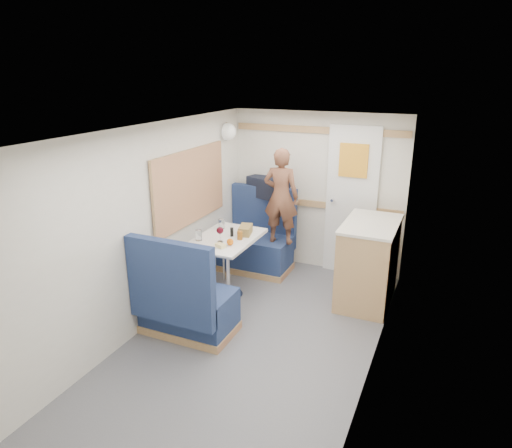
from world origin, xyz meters
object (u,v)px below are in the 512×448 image
at_px(bench_far, 257,246).
at_px(dome_light, 228,132).
at_px(bench_near, 185,307).
at_px(tray, 228,250).
at_px(tumbler_left, 199,235).
at_px(beer_glass, 240,235).
at_px(cheese_block, 220,246).
at_px(orange_fruit, 230,242).
at_px(dinette_table, 226,250).
at_px(pepper_grinder, 232,232).
at_px(wine_glass, 220,231).
at_px(duffel_bag, 268,188).
at_px(bread_loaf, 245,230).
at_px(person, 281,196).
at_px(galley_counter, 368,262).
at_px(tumbler_mid, 221,224).

xyz_separation_m(bench_far, dome_light, (-0.39, -0.01, 1.45)).
height_order(bench_near, tray, bench_near).
bearing_deg(tumbler_left, tray, -19.58).
bearing_deg(beer_glass, tumbler_left, -153.15).
relative_size(dome_light, cheese_block, 1.86).
xyz_separation_m(bench_far, orange_fruit, (0.17, -1.10, 0.47)).
distance_m(dinette_table, dome_light, 1.51).
bearing_deg(dinette_table, dome_light, 114.65).
distance_m(tray, pepper_grinder, 0.45).
distance_m(wine_glass, beer_glass, 0.23).
bearing_deg(bench_far, cheese_block, -84.78).
distance_m(dinette_table, pepper_grinder, 0.22).
relative_size(cheese_block, pepper_grinder, 1.08).
xyz_separation_m(duffel_bag, wine_glass, (-0.03, -1.27, -0.19)).
height_order(wine_glass, bread_loaf, wine_glass).
relative_size(person, beer_glass, 12.49).
distance_m(orange_fruit, tumbler_left, 0.40).
relative_size(tray, pepper_grinder, 3.30).
xyz_separation_m(dinette_table, duffel_bag, (0.04, 1.12, 0.46)).
bearing_deg(dome_light, bread_loaf, -50.91).
xyz_separation_m(tumbler_left, bread_loaf, (0.38, 0.38, -0.01)).
height_order(bench_far, person, person).
bearing_deg(bread_loaf, pepper_grinder, -131.83).
height_order(dinette_table, duffel_bag, duffel_bag).
relative_size(duffel_bag, beer_glass, 5.79).
bearing_deg(bench_far, bread_loaf, -77.28).
distance_m(person, wine_glass, 1.00).
bearing_deg(bench_near, dinette_table, 90.00).
distance_m(wine_glass, pepper_grinder, 0.22).
bearing_deg(dinette_table, beer_glass, 0.32).
distance_m(dome_light, cheese_block, 1.62).
bearing_deg(bread_loaf, tumbler_left, -135.03).
xyz_separation_m(bench_far, bench_near, (0.00, -1.73, 0.00)).
bearing_deg(wine_glass, beer_glass, 43.20).
relative_size(dinette_table, galley_counter, 1.00).
height_order(bench_far, tumbler_mid, bench_far).
height_order(beer_glass, pepper_grinder, pepper_grinder).
bearing_deg(tumbler_mid, bench_near, -80.80).
xyz_separation_m(dinette_table, tumbler_mid, (-0.18, 0.24, 0.21)).
bearing_deg(tumbler_left, tumbler_mid, 83.98).
distance_m(galley_counter, person, 1.27).
height_order(bench_far, orange_fruit, bench_far).
xyz_separation_m(galley_counter, cheese_block, (-1.36, -0.88, 0.29)).
distance_m(orange_fruit, wine_glass, 0.19).
relative_size(orange_fruit, beer_glass, 0.76).
height_order(dome_light, wine_glass, dome_light).
xyz_separation_m(bench_near, duffel_bag, (0.04, 1.98, 0.73)).
height_order(orange_fruit, tumbler_left, tumbler_left).
distance_m(galley_counter, tray, 1.57).
xyz_separation_m(dinette_table, cheese_block, (0.11, -0.33, 0.19)).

